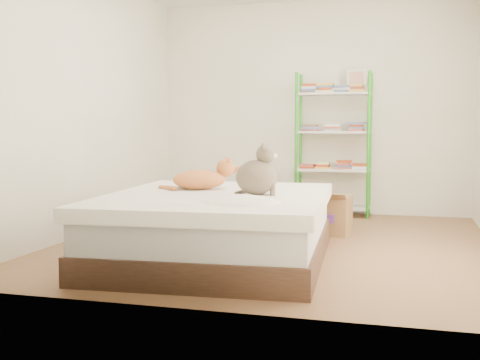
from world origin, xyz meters
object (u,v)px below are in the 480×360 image
(cardboard_box, at_px, (322,214))
(orange_cat, at_px, (199,177))
(bed, at_px, (218,227))
(grey_cat, at_px, (257,170))
(white_bin, at_px, (198,194))
(shelf_unit, at_px, (334,141))

(cardboard_box, bearing_deg, orange_cat, -121.53)
(cardboard_box, bearing_deg, bed, -109.40)
(grey_cat, xyz_separation_m, white_bin, (-1.41, 2.68, -0.52))
(orange_cat, distance_m, grey_cat, 0.61)
(cardboard_box, xyz_separation_m, white_bin, (-1.74, 1.21, 0.02))
(bed, relative_size, orange_cat, 4.18)
(bed, distance_m, shelf_unit, 2.84)
(orange_cat, height_order, cardboard_box, orange_cat)
(shelf_unit, bearing_deg, white_bin, -178.96)
(bed, bearing_deg, shelf_unit, 73.74)
(orange_cat, distance_m, white_bin, 2.62)
(shelf_unit, distance_m, white_bin, 1.83)
(white_bin, bearing_deg, cardboard_box, -34.94)
(shelf_unit, bearing_deg, orange_cat, -108.76)
(bed, xyz_separation_m, shelf_unit, (0.60, 2.71, 0.63))
(bed, bearing_deg, orange_cat, 130.29)
(cardboard_box, height_order, white_bin, cardboard_box)
(orange_cat, height_order, white_bin, orange_cat)
(grey_cat, xyz_separation_m, shelf_unit, (0.28, 2.71, 0.17))
(bed, bearing_deg, white_bin, 108.52)
(orange_cat, distance_m, cardboard_box, 1.57)
(bed, height_order, grey_cat, grey_cat)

